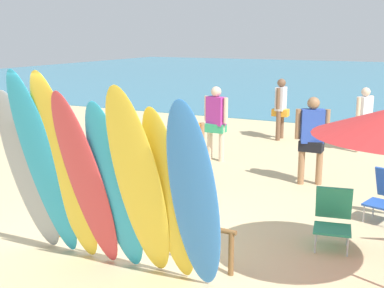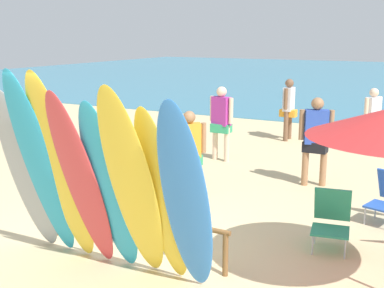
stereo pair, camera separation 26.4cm
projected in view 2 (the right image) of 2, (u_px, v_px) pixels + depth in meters
The scene contains 16 objects.
ground at pixel (345, 113), 18.83m from camera, with size 60.00×60.00×0.00m, color #D3BC8C.
surfboard_rack at pixel (133, 221), 6.67m from camera, with size 2.83×0.07×0.60m.
surfboard_grey_0 at pixel (27, 173), 6.47m from camera, with size 0.57×0.08×2.40m, color #999EA3.
surfboard_teal_1 at pixel (41, 168), 6.23m from camera, with size 0.51×0.07×2.70m, color #289EC6.
surfboard_yellow_2 at pixel (62, 171), 6.10m from camera, with size 0.56×0.07×2.67m, color yellow.
surfboard_red_3 at pixel (82, 183), 5.95m from camera, with size 0.52×0.08×2.47m, color #D13D42.
surfboard_teal_4 at pixel (110, 190), 5.86m from camera, with size 0.53×0.07×2.35m, color #289EC6.
surfboard_yellow_5 at pixel (133, 188), 5.59m from camera, with size 0.55×0.07×2.63m, color yellow.
surfboard_yellow_6 at pixel (162, 199), 5.61m from camera, with size 0.51×0.07×2.30m, color yellow.
surfboard_blue_7 at pixel (186, 202), 5.31m from camera, with size 0.53×0.08×2.46m, color #337AD1.
beachgoer_by_water at pixel (372, 116), 12.30m from camera, with size 0.42×0.56×1.62m.
beachgoer_strolling at pixel (289, 105), 13.79m from camera, with size 0.44×0.65×1.71m.
beachgoer_photographing at pixel (189, 149), 8.85m from camera, with size 0.50×0.41×1.60m.
beachgoer_midbeach at pixel (221, 118), 11.54m from camera, with size 0.64×0.32×1.74m.
beachgoer_near_rack at pixel (316, 135), 9.60m from camera, with size 0.62×0.37×1.74m.
beach_chair_blue at pixel (331, 217), 6.90m from camera, with size 0.61×0.75×0.83m.
Camera 2 is at (3.65, -5.18, 2.92)m, focal length 46.57 mm.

